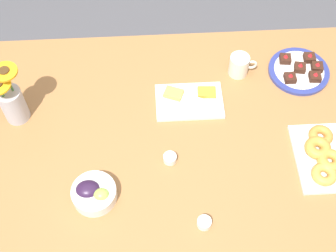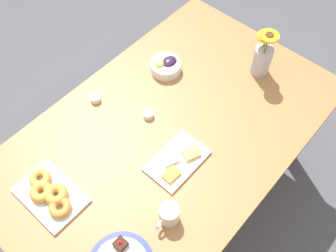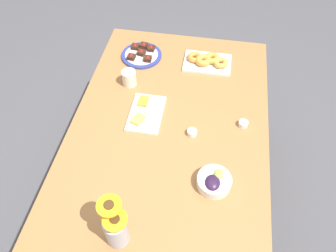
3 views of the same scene
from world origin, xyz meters
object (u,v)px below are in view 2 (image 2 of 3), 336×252
at_px(cheese_platter, 177,161).
at_px(grape_bowl, 166,66).
at_px(flower_vase, 262,58).
at_px(jam_cup_berry, 148,115).
at_px(dining_table, 168,141).
at_px(jam_cup_honey, 95,98).
at_px(croissant_platter, 50,194).
at_px(coffee_mug, 169,214).

bearing_deg(cheese_platter, grape_bowl, -133.06).
distance_m(cheese_platter, flower_vase, 0.66).
bearing_deg(jam_cup_berry, dining_table, 91.14).
bearing_deg(jam_cup_honey, cheese_platter, 90.79).
height_order(dining_table, jam_cup_berry, jam_cup_berry).
bearing_deg(dining_table, cheese_platter, 55.60).
distance_m(dining_table, grape_bowl, 0.38).
relative_size(cheese_platter, croissant_platter, 0.93).
bearing_deg(jam_cup_berry, grape_bowl, -154.48).
relative_size(jam_cup_berry, flower_vase, 0.18).
height_order(cheese_platter, croissant_platter, croissant_platter).
xyz_separation_m(coffee_mug, grape_bowl, (-0.57, -0.52, -0.02)).
distance_m(coffee_mug, cheese_platter, 0.25).
bearing_deg(jam_cup_honey, jam_cup_berry, 111.10).
bearing_deg(jam_cup_honey, grape_bowl, 161.70).
relative_size(dining_table, jam_cup_berry, 33.33).
xyz_separation_m(cheese_platter, flower_vase, (-0.66, -0.03, 0.08)).
relative_size(coffee_mug, grape_bowl, 0.74).
distance_m(cheese_platter, croissant_platter, 0.53).
relative_size(coffee_mug, cheese_platter, 0.44).
relative_size(croissant_platter, jam_cup_berry, 5.83).
bearing_deg(flower_vase, croissant_platter, -12.64).
distance_m(jam_cup_honey, jam_cup_berry, 0.27).
bearing_deg(dining_table, grape_bowl, -136.88).
xyz_separation_m(coffee_mug, jam_cup_honey, (-0.20, -0.64, -0.03)).
distance_m(croissant_platter, jam_cup_honey, 0.50).
distance_m(grape_bowl, jam_cup_honey, 0.39).
distance_m(grape_bowl, cheese_platter, 0.53).
bearing_deg(dining_table, jam_cup_berry, -88.86).
relative_size(croissant_platter, flower_vase, 1.06).
bearing_deg(coffee_mug, croissant_platter, -59.69).
xyz_separation_m(dining_table, coffee_mug, (0.30, 0.27, 0.13)).
height_order(coffee_mug, jam_cup_berry, coffee_mug).
relative_size(dining_table, croissant_platter, 5.71).
distance_m(grape_bowl, flower_vase, 0.47).
xyz_separation_m(grape_bowl, croissant_platter, (0.81, 0.10, -0.01)).
xyz_separation_m(dining_table, croissant_platter, (0.55, -0.15, 0.11)).
bearing_deg(flower_vase, jam_cup_berry, -21.54).
bearing_deg(dining_table, jam_cup_honey, -75.10).
height_order(croissant_platter, jam_cup_honey, croissant_platter).
height_order(croissant_platter, jam_cup_berry, croissant_platter).
relative_size(dining_table, jam_cup_honey, 33.33).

